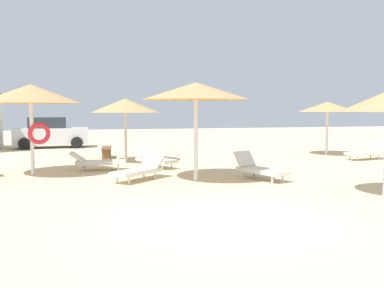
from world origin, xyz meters
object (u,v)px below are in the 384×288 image
object	(u,v)px
lounger_4	(367,152)
bench_0	(107,150)
parked_car	(50,133)
lounger_6	(259,169)
lounger_3	(154,159)
parasol_0	(196,91)
parasol_1	(31,94)
parasol_3	(125,106)
lounger_7	(97,161)
lounger_0	(140,170)
parasol_4	(328,107)

from	to	relation	value
lounger_4	bench_0	bearing A→B (deg)	161.46
lounger_4	parked_car	distance (m)	16.52
lounger_6	lounger_3	bearing A→B (deg)	126.42
parasol_0	parasol_1	xyz separation A→B (m)	(-4.78, 2.40, -0.05)
lounger_6	parked_car	distance (m)	14.93
parasol_3	lounger_6	size ratio (longest dim) A/B	1.41
parasol_3	lounger_7	distance (m)	3.15
parasol_0	bench_0	xyz separation A→B (m)	(-2.14, 6.92, -2.30)
parasol_0	lounger_0	world-z (taller)	parasol_0
lounger_3	lounger_4	size ratio (longest dim) A/B	1.00
parasol_0	parked_car	distance (m)	14.03
parasol_4	parasol_3	bearing A→B (deg)	-178.30
parasol_4	lounger_3	xyz separation A→B (m)	(-8.60, -2.15, -1.94)
parasol_1	lounger_0	xyz separation A→B (m)	(3.18, -1.88, -2.28)
lounger_4	parked_car	world-z (taller)	parked_car
lounger_3	lounger_6	distance (m)	4.40
parasol_1	lounger_7	distance (m)	3.13
parasol_4	bench_0	size ratio (longest dim) A/B	1.76
parasol_0	lounger_7	size ratio (longest dim) A/B	1.62
parasol_1	lounger_7	xyz separation A→B (m)	(2.04, 0.65, -2.29)
parasol_1	parasol_4	world-z (taller)	parasol_1
lounger_6	lounger_7	world-z (taller)	lounger_6
lounger_3	bench_0	xyz separation A→B (m)	(-1.47, 3.63, 0.03)
parasol_1	parasol_4	distance (m)	13.07
parasol_1	parasol_0	bearing A→B (deg)	-26.71
lounger_0	lounger_4	size ratio (longest dim) A/B	0.93
lounger_4	bench_0	xyz separation A→B (m)	(-10.67, 3.58, 0.03)
lounger_0	lounger_3	xyz separation A→B (m)	(0.93, 2.77, 0.00)
parasol_1	parked_car	bearing A→B (deg)	90.30
lounger_7	parked_car	size ratio (longest dim) A/B	0.48
parked_car	parasol_0	bearing A→B (deg)	-69.66
lounger_0	lounger_3	distance (m)	2.92
lounger_0	lounger_7	world-z (taller)	lounger_0
parasol_1	parked_car	size ratio (longest dim) A/B	0.78
lounger_6	lounger_0	bearing A→B (deg)	167.73
lounger_3	bench_0	size ratio (longest dim) A/B	1.28
parasol_0	lounger_4	world-z (taller)	parasol_0
parasol_3	lounger_0	size ratio (longest dim) A/B	1.50
parasol_3	lounger_7	size ratio (longest dim) A/B	1.40
parasol_3	lounger_6	distance (m)	6.70
parasol_4	lounger_3	distance (m)	9.07
lounger_7	parasol_0	bearing A→B (deg)	-48.09
lounger_3	lounger_6	bearing A→B (deg)	-53.58
lounger_3	lounger_0	bearing A→B (deg)	-108.49
parasol_0	lounger_3	xyz separation A→B (m)	(-0.67, 3.29, -2.33)
lounger_4	parked_car	bearing A→B (deg)	144.02
lounger_3	lounger_7	xyz separation A→B (m)	(-2.07, -0.24, -0.01)
lounger_3	lounger_4	world-z (taller)	lounger_4
lounger_4	lounger_6	world-z (taller)	lounger_6
parasol_1	parasol_3	xyz separation A→B (m)	(3.29, 2.76, -0.32)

